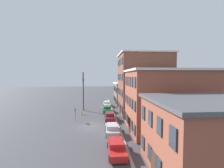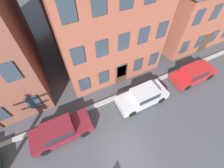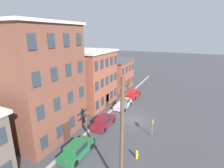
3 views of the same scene
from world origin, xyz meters
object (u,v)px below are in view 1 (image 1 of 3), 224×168
(caution_sign, at_px, (75,112))
(fire_hydrant, at_px, (81,113))
(utility_pole, at_px, (83,89))
(car_white, at_px, (107,104))
(car_green, at_px, (107,109))
(car_red, at_px, (117,147))
(car_silver, at_px, (112,129))
(car_maroon, at_px, (110,116))

(caution_sign, height_order, fire_hydrant, caution_sign)
(utility_pole, bearing_deg, car_white, 126.98)
(utility_pole, bearing_deg, car_green, 70.89)
(car_white, distance_m, caution_sign, 14.88)
(car_red, xyz_separation_m, fire_hydrant, (-17.22, -5.99, -0.27))
(car_white, relative_size, car_silver, 1.00)
(car_white, bearing_deg, caution_sign, -26.48)
(car_green, xyz_separation_m, car_red, (19.39, 0.14, 0.00))
(caution_sign, bearing_deg, car_maroon, 91.89)
(car_green, xyz_separation_m, fire_hydrant, (2.17, -5.85, -0.27))
(car_white, height_order, car_red, same)
(utility_pole, bearing_deg, car_silver, 20.76)
(car_maroon, distance_m, car_red, 12.88)
(fire_hydrant, bearing_deg, car_white, 145.20)
(car_silver, relative_size, car_red, 1.00)
(caution_sign, bearing_deg, car_red, 27.34)
(car_green, height_order, utility_pole, utility_pole)
(car_white, bearing_deg, car_red, -0.17)
(car_green, height_order, car_silver, same)
(car_red, bearing_deg, car_silver, -179.68)
(car_white, distance_m, car_silver, 20.15)
(caution_sign, distance_m, utility_pole, 9.51)
(fire_hydrant, bearing_deg, car_maroon, 54.54)
(car_red, bearing_deg, car_maroon, 179.53)
(car_silver, bearing_deg, car_white, 179.69)
(car_white, distance_m, fire_hydrant, 10.63)
(fire_hydrant, bearing_deg, utility_pole, 179.49)
(car_white, bearing_deg, utility_pole, -53.02)
(car_silver, distance_m, caution_sign, 9.51)
(car_green, distance_m, car_maroon, 6.52)
(caution_sign, height_order, utility_pole, utility_pole)
(car_white, distance_m, car_maroon, 13.07)
(car_red, bearing_deg, fire_hydrant, -160.82)
(car_maroon, relative_size, car_silver, 1.00)
(car_maroon, bearing_deg, fire_hydrant, -125.46)
(car_white, relative_size, fire_hydrant, 4.58)
(car_silver, distance_m, fire_hydrant, 12.89)
(utility_pole, xyz_separation_m, fire_hydrant, (4.19, -0.04, -4.89))
(car_silver, relative_size, caution_sign, 1.72)
(car_silver, bearing_deg, car_green, -179.56)
(car_white, xyz_separation_m, car_maroon, (13.07, 0.03, 0.00))
(car_red, height_order, fire_hydrant, car_red)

